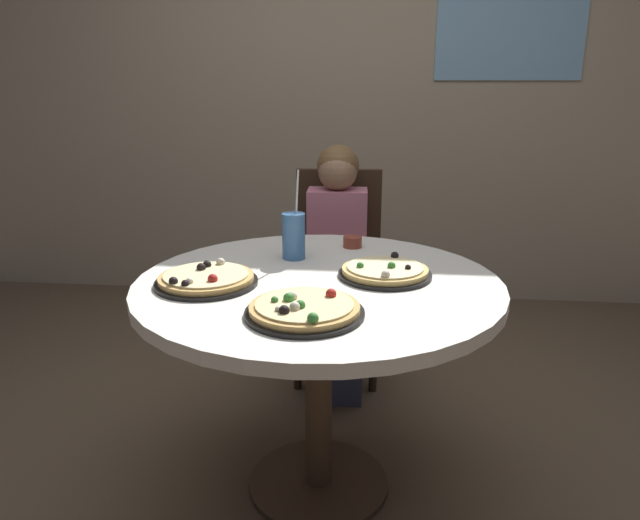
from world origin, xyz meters
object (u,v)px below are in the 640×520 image
dining_table (318,312)px  pizza_pepperoni (304,309)px  pizza_cheese (206,279)px  soda_cup (294,236)px  sauce_bowl (352,242)px  diner_child (336,283)px  chair_wooden (338,261)px  pizza_veggie (385,271)px

dining_table → pizza_pepperoni: size_ratio=3.58×
pizza_cheese → soda_cup: soda_cup is taller
dining_table → sauce_bowl: sauce_bowl is taller
dining_table → pizza_cheese: 0.36m
dining_table → diner_child: diner_child is taller
soda_cup → dining_table: bearing=-64.3°
chair_wooden → pizza_pepperoni: chair_wooden is taller
chair_wooden → diner_child: bearing=-88.1°
chair_wooden → soda_cup: 0.77m
diner_child → pizza_pepperoni: (-0.01, -1.03, 0.28)m
sauce_bowl → pizza_veggie: bearing=-70.5°
dining_table → pizza_pepperoni: pizza_pepperoni is taller
pizza_cheese → sauce_bowl: (0.42, 0.47, 0.00)m
pizza_cheese → soda_cup: size_ratio=1.02×
dining_table → pizza_pepperoni: 0.32m
dining_table → pizza_cheese: bearing=-167.5°
soda_cup → sauce_bowl: (0.20, 0.17, -0.06)m
pizza_veggie → sauce_bowl: pizza_veggie is taller
pizza_veggie → soda_cup: 0.36m
chair_wooden → pizza_cheese: size_ratio=3.04×
soda_cup → pizza_veggie: bearing=-28.2°
diner_child → pizza_veggie: (0.20, -0.69, 0.28)m
chair_wooden → soda_cup: soda_cup is taller
dining_table → diner_child: 0.76m
pizza_pepperoni → sauce_bowl: (0.09, 0.68, 0.00)m
dining_table → chair_wooden: size_ratio=1.20×
chair_wooden → pizza_cheese: (-0.33, -1.00, 0.24)m
dining_table → soda_cup: bearing=115.7°
dining_table → pizza_veggie: (0.21, 0.06, 0.12)m
pizza_veggie → pizza_cheese: (-0.54, -0.13, 0.00)m
diner_child → pizza_cheese: 0.93m
pizza_pepperoni → dining_table: bearing=88.5°
pizza_cheese → pizza_pepperoni: same height
pizza_cheese → pizza_veggie: bearing=13.6°
pizza_pepperoni → sauce_bowl: 0.69m
chair_wooden → sauce_bowl: size_ratio=13.57×
pizza_cheese → pizza_pepperoni: (0.33, -0.22, 0.00)m
diner_child → pizza_cheese: size_ratio=3.46×
soda_cup → pizza_cheese: bearing=-126.9°
chair_wooden → pizza_veggie: size_ratio=3.21×
chair_wooden → pizza_pepperoni: bearing=-90.2°
chair_wooden → dining_table: bearing=-89.8°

